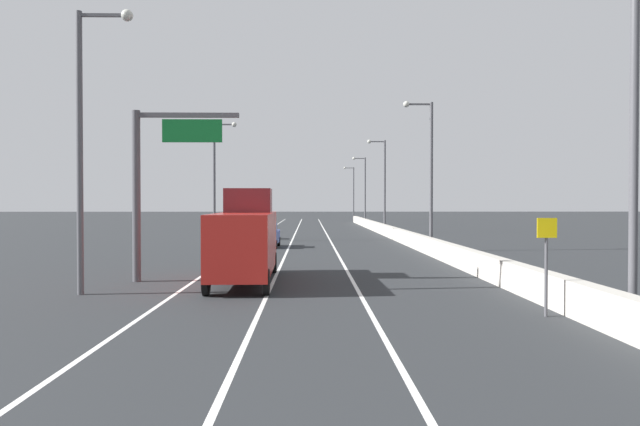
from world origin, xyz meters
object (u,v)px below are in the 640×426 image
(lamp_post_right_second, at_px, (428,166))
(car_blue_0, at_px, (267,235))
(lamp_post_left_near, at_px, (86,132))
(car_silver_1, at_px, (247,228))
(car_gray_2, at_px, (233,234))
(lamp_post_right_fifth, at_px, (352,190))
(lamp_post_right_near, at_px, (626,108))
(lamp_post_right_fourth, at_px, (364,186))
(speed_advisory_sign, at_px, (546,259))
(box_truck, at_px, (245,239))
(lamp_post_left_mid, at_px, (217,173))
(lamp_post_right_third, at_px, (383,180))
(overhead_sign_gantry, at_px, (153,174))

(lamp_post_right_second, height_order, car_blue_0, lamp_post_right_second)
(car_blue_0, bearing_deg, lamp_post_left_near, -102.14)
(car_silver_1, relative_size, car_gray_2, 0.98)
(lamp_post_right_fifth, xyz_separation_m, lamp_post_left_near, (-17.09, -96.47, 0.00))
(lamp_post_right_near, distance_m, lamp_post_right_fourth, 76.85)
(lamp_post_right_fifth, xyz_separation_m, car_silver_1, (-14.71, -62.39, -5.07))
(lamp_post_right_fifth, distance_m, car_silver_1, 64.30)
(speed_advisory_sign, bearing_deg, lamp_post_right_fifth, 89.14)
(speed_advisory_sign, bearing_deg, box_truck, 141.49)
(lamp_post_right_fourth, distance_m, car_blue_0, 49.13)
(lamp_post_left_mid, height_order, car_blue_0, lamp_post_left_mid)
(speed_advisory_sign, relative_size, lamp_post_right_fifth, 0.28)
(lamp_post_right_third, bearing_deg, lamp_post_right_fourth, 89.61)
(lamp_post_right_fourth, bearing_deg, lamp_post_left_near, -103.48)
(lamp_post_right_near, height_order, car_gray_2, lamp_post_right_near)
(overhead_sign_gantry, bearing_deg, car_silver_1, 88.40)
(lamp_post_right_second, distance_m, car_silver_1, 21.07)
(overhead_sign_gantry, xyz_separation_m, lamp_post_left_near, (-1.54, -3.64, 1.38))
(lamp_post_left_mid, distance_m, car_gray_2, 7.64)
(lamp_post_right_second, bearing_deg, car_blue_0, 161.90)
(speed_advisory_sign, height_order, lamp_post_right_near, lamp_post_right_near)
(lamp_post_right_second, relative_size, lamp_post_left_mid, 1.00)
(lamp_post_right_near, bearing_deg, lamp_post_left_mid, 114.96)
(lamp_post_left_near, height_order, lamp_post_left_mid, same)
(lamp_post_right_fourth, bearing_deg, lamp_post_right_third, -90.39)
(car_silver_1, bearing_deg, lamp_post_left_mid, -124.54)
(lamp_post_right_second, height_order, lamp_post_right_third, same)
(car_silver_1, distance_m, box_truck, 30.89)
(lamp_post_right_near, xyz_separation_m, car_blue_0, (-12.14, 29.47, -5.17))
(lamp_post_right_near, relative_size, lamp_post_left_near, 1.00)
(speed_advisory_sign, height_order, lamp_post_right_third, lamp_post_right_third)
(car_blue_0, bearing_deg, overhead_sign_gantry, -100.05)
(lamp_post_right_fifth, bearing_deg, lamp_post_left_near, -100.05)
(speed_advisory_sign, relative_size, car_silver_1, 0.64)
(overhead_sign_gantry, xyz_separation_m, car_blue_0, (3.52, 19.83, -3.79))
(lamp_post_right_near, xyz_separation_m, lamp_post_left_near, (-17.19, 6.00, 0.00))
(lamp_post_right_near, relative_size, car_blue_0, 2.61)
(speed_advisory_sign, relative_size, lamp_post_right_third, 0.28)
(overhead_sign_gantry, relative_size, lamp_post_right_fourth, 0.70)
(overhead_sign_gantry, distance_m, lamp_post_right_near, 18.44)
(lamp_post_right_fourth, xyz_separation_m, box_truck, (-11.40, -67.49, -4.23))
(lamp_post_right_near, height_order, car_silver_1, lamp_post_right_near)
(lamp_post_right_near, height_order, lamp_post_left_near, same)
(lamp_post_right_near, distance_m, box_truck, 15.50)
(car_blue_0, bearing_deg, lamp_post_right_second, -18.10)
(lamp_post_right_near, bearing_deg, car_blue_0, 112.38)
(lamp_post_right_second, xyz_separation_m, car_gray_2, (-14.68, 5.87, -5.15))
(lamp_post_right_fifth, bearing_deg, lamp_post_right_fourth, -90.24)
(box_truck, bearing_deg, lamp_post_right_near, -38.91)
(overhead_sign_gantry, distance_m, car_blue_0, 20.49)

